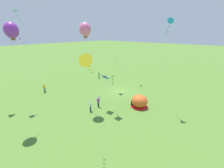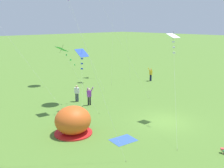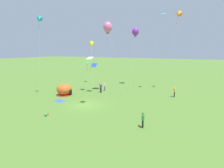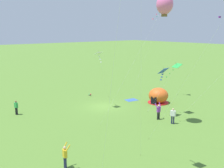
{
  "view_description": "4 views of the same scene",
  "coord_description": "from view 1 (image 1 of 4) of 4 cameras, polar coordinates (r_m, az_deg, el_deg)",
  "views": [
    {
      "loc": [
        -18.29,
        23.36,
        11.89
      ],
      "look_at": [
        -0.32,
        2.62,
        2.37
      ],
      "focal_mm": 24.0,
      "sensor_mm": 36.0,
      "label": 1
    },
    {
      "loc": [
        -17.34,
        -11.83,
        8.06
      ],
      "look_at": [
        -1.75,
        4.57,
        2.71
      ],
      "focal_mm": 42.0,
      "sensor_mm": 36.0,
      "label": 2
    },
    {
      "loc": [
        14.6,
        -20.92,
        8.17
      ],
      "look_at": [
        2.13,
        4.72,
        2.57
      ],
      "focal_mm": 28.0,
      "sensor_mm": 36.0,
      "label": 3
    },
    {
      "loc": [
        19.74,
        26.18,
        9.91
      ],
      "look_at": [
        2.12,
        4.41,
        4.02
      ],
      "focal_mm": 42.0,
      "sensor_mm": 36.0,
      "label": 4
    }
  ],
  "objects": [
    {
      "name": "ground_plane",
      "position": [
        31.96,
        2.64,
        -2.73
      ],
      "size": [
        300.0,
        300.0,
        0.0
      ],
      "primitive_type": "plane",
      "color": "#517A2D"
    },
    {
      "name": "popup_tent",
      "position": [
        25.51,
        10.38,
        -6.49
      ],
      "size": [
        2.81,
        2.81,
        2.1
      ],
      "color": "#D8591E",
      "rests_on": "ground"
    },
    {
      "name": "picnic_blanket",
      "position": [
        29.41,
        10.55,
        -5.05
      ],
      "size": [
        1.88,
        1.55,
        0.01
      ],
      "primitive_type": "cube",
      "rotation": [
        0.0,
        0.0,
        -0.16
      ],
      "color": "#3359A5",
      "rests_on": "ground"
    },
    {
      "name": "toddler_crawling",
      "position": [
        35.47,
        10.92,
        -0.51
      ],
      "size": [
        0.3,
        0.55,
        0.32
      ],
      "color": "green",
      "rests_on": "ground"
    },
    {
      "name": "person_flying_kite",
      "position": [
        34.16,
        -24.39,
        -1.24
      ],
      "size": [
        0.52,
        0.67,
        1.89
      ],
      "color": "#1E2347",
      "rests_on": "ground"
    },
    {
      "name": "person_with_toddler",
      "position": [
        25.15,
        -5.24,
        -6.61
      ],
      "size": [
        0.68,
        0.54,
        1.89
      ],
      "color": "black",
      "rests_on": "ground"
    },
    {
      "name": "person_strolling",
      "position": [
        23.96,
        -8.25,
        -8.22
      ],
      "size": [
        0.39,
        0.53,
        1.72
      ],
      "color": "#1E2347",
      "rests_on": "ground"
    },
    {
      "name": "person_center_field",
      "position": [
        40.68,
        -4.98,
        3.47
      ],
      "size": [
        0.38,
        0.54,
        1.72
      ],
      "color": "black",
      "rests_on": "ground"
    },
    {
      "name": "kite_purple",
      "position": [
        20.93,
        -33.98,
        16.61
      ],
      "size": [
        1.98,
        7.31,
        13.0
      ],
      "color": "silver",
      "rests_on": "ground"
    },
    {
      "name": "kite_blue",
      "position": [
        23.22,
        -2.4,
        2.32
      ],
      "size": [
        3.16,
        3.7,
        5.69
      ],
      "color": "silver",
      "rests_on": "ground"
    },
    {
      "name": "kite_white",
      "position": [
        30.48,
        1.83,
        9.4
      ],
      "size": [
        4.94,
        4.17,
        7.34
      ],
      "color": "silver",
      "rests_on": "ground"
    },
    {
      "name": "kite_teal",
      "position": [
        23.59,
        21.14,
        21.12
      ],
      "size": [
        3.39,
        4.34,
        13.77
      ],
      "color": "silver",
      "rests_on": "ground"
    },
    {
      "name": "kite_cyan",
      "position": [
        27.82,
        -32.42,
        20.99
      ],
      "size": [
        2.77,
        2.3,
        15.17
      ],
      "color": "silver",
      "rests_on": "ground"
    },
    {
      "name": "kite_yellow",
      "position": [
        13.22,
        -9.41,
        8.27
      ],
      "size": [
        4.85,
        7.17,
        10.22
      ],
      "color": "silver",
      "rests_on": "ground"
    },
    {
      "name": "kite_pink",
      "position": [
        22.69,
        -10.17,
        19.76
      ],
      "size": [
        5.93,
        4.63,
        13.23
      ],
      "color": "silver",
      "rests_on": "ground"
    },
    {
      "name": "kite_green",
      "position": [
        21.74,
        0.18,
        2.28
      ],
      "size": [
        2.51,
        3.06,
        6.19
      ],
      "color": "silver",
      "rests_on": "ground"
    }
  ]
}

